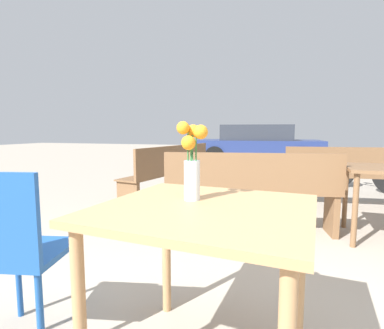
{
  "coord_description": "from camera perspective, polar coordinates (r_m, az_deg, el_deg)",
  "views": [
    {
      "loc": [
        0.31,
        -1.18,
        1.07
      ],
      "look_at": [
        -0.08,
        0.09,
        0.92
      ],
      "focal_mm": 28.0,
      "sensor_mm": 36.0,
      "label": 1
    }
  ],
  "objects": [
    {
      "name": "flower_vase",
      "position": [
        1.34,
        -0.01,
        0.27
      ],
      "size": [
        0.14,
        0.12,
        0.35
      ],
      "color": "silver",
      "rests_on": "table_front"
    },
    {
      "name": "bench_near",
      "position": [
        4.56,
        -3.84,
        -1.0
      ],
      "size": [
        0.72,
        2.02,
        0.85
      ],
      "color": "brown",
      "rests_on": "ground_plane"
    },
    {
      "name": "bench_middle",
      "position": [
        3.16,
        11.15,
        -4.6
      ],
      "size": [
        1.81,
        0.65,
        0.85
      ],
      "color": "brown",
      "rests_on": "ground_plane"
    },
    {
      "name": "parked_car",
      "position": [
        9.76,
        12.18,
        3.55
      ],
      "size": [
        3.99,
        2.04,
        1.25
      ],
      "color": "navy",
      "rests_on": "ground_plane"
    },
    {
      "name": "cafe_chair",
      "position": [
        1.7,
        -30.82,
        -13.35
      ],
      "size": [
        0.48,
        0.48,
        0.89
      ],
      "color": "#1E519E",
      "rests_on": "ground_plane"
    },
    {
      "name": "bench_far",
      "position": [
        4.69,
        29.12,
        -1.63
      ],
      "size": [
        1.98,
        0.57,
        0.85
      ],
      "color": "brown",
      "rests_on": "ground_plane"
    },
    {
      "name": "bicycle",
      "position": [
        6.22,
        29.91,
        -1.16
      ],
      "size": [
        1.23,
        1.03,
        0.74
      ],
      "color": "black",
      "rests_on": "ground_plane"
    },
    {
      "name": "table_front",
      "position": [
        1.3,
        2.48,
        -12.66
      ],
      "size": [
        0.94,
        0.9,
        0.76
      ],
      "color": "tan",
      "rests_on": "ground_plane"
    },
    {
      "name": "table_back",
      "position": [
        3.44,
        32.8,
        -2.53
      ],
      "size": [
        0.72,
        0.75,
        0.72
      ],
      "color": "brown",
      "rests_on": "ground_plane"
    }
  ]
}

